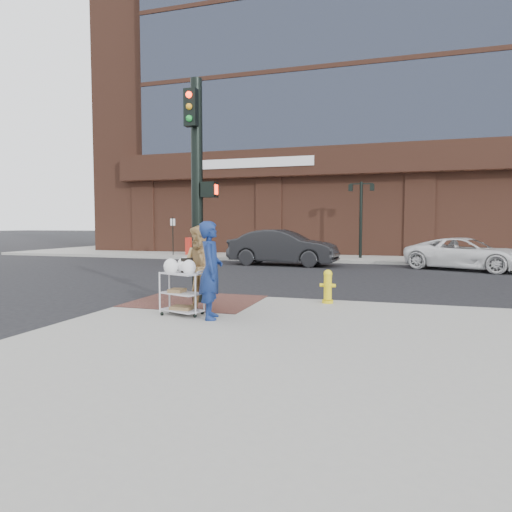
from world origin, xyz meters
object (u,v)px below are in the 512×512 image
(pedestrian_tan, at_px, (201,269))
(minivan_white, at_px, (467,254))
(lamp_post, at_px, (361,211))
(sedan_dark, at_px, (283,247))
(fire_hydrant, at_px, (328,286))
(traffic_signal_pole, at_px, (198,184))
(utility_cart, at_px, (182,289))
(woman_blue, at_px, (211,270))

(pedestrian_tan, bearing_deg, minivan_white, 76.46)
(lamp_post, bearing_deg, pedestrian_tan, -97.04)
(lamp_post, bearing_deg, sedan_dark, -130.29)
(lamp_post, bearing_deg, fire_hydrant, -88.60)
(traffic_signal_pole, bearing_deg, minivan_white, 58.08)
(utility_cart, relative_size, fire_hydrant, 1.48)
(lamp_post, distance_m, minivan_white, 6.30)
(lamp_post, height_order, utility_cart, lamp_post)
(sedan_dark, xyz_separation_m, utility_cart, (1.09, -12.79, -0.18))
(lamp_post, bearing_deg, traffic_signal_pole, -99.24)
(pedestrian_tan, distance_m, sedan_dark, 12.38)
(minivan_white, bearing_deg, utility_cart, 175.87)
(pedestrian_tan, bearing_deg, lamp_post, 97.66)
(traffic_signal_pole, relative_size, woman_blue, 2.72)
(utility_cart, distance_m, fire_hydrant, 3.36)
(lamp_post, xyz_separation_m, woman_blue, (-1.51, -16.80, -1.55))
(woman_blue, distance_m, utility_cart, 0.80)
(lamp_post, xyz_separation_m, traffic_signal_pole, (-2.48, -15.23, 0.21))
(traffic_signal_pole, distance_m, sedan_dark, 11.57)
(pedestrian_tan, height_order, minivan_white, pedestrian_tan)
(woman_blue, bearing_deg, traffic_signal_pole, 13.34)
(woman_blue, height_order, minivan_white, woman_blue)
(lamp_post, relative_size, minivan_white, 0.82)
(pedestrian_tan, height_order, fire_hydrant, pedestrian_tan)
(traffic_signal_pole, height_order, pedestrian_tan, traffic_signal_pole)
(traffic_signal_pole, height_order, woman_blue, traffic_signal_pole)
(pedestrian_tan, bearing_deg, traffic_signal_pole, 131.73)
(traffic_signal_pole, height_order, sedan_dark, traffic_signal_pole)
(traffic_signal_pole, bearing_deg, utility_cart, -78.38)
(traffic_signal_pole, distance_m, woman_blue, 2.55)
(traffic_signal_pole, xyz_separation_m, woman_blue, (0.97, -1.57, -1.76))
(pedestrian_tan, height_order, utility_cart, pedestrian_tan)
(utility_cart, bearing_deg, sedan_dark, 94.87)
(pedestrian_tan, distance_m, utility_cart, 0.63)
(pedestrian_tan, xyz_separation_m, minivan_white, (6.66, 12.40, -0.35))
(traffic_signal_pole, distance_m, pedestrian_tan, 2.09)
(woman_blue, relative_size, sedan_dark, 0.36)
(utility_cart, bearing_deg, woman_blue, -12.56)
(traffic_signal_pole, bearing_deg, woman_blue, -58.33)
(lamp_post, distance_m, woman_blue, 16.94)
(lamp_post, relative_size, utility_cart, 3.55)
(lamp_post, xyz_separation_m, fire_hydrant, (0.35, -14.44, -2.08))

